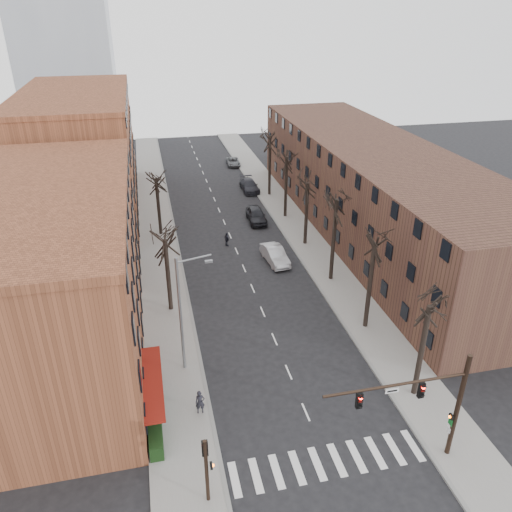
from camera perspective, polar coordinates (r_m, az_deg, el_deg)
ground at (r=31.25m, az=8.13°, el=-22.26°), size 160.00×160.00×0.00m
sidewalk_left at (r=58.65m, az=-11.24°, el=2.84°), size 4.00×90.00×0.15m
sidewalk_right at (r=60.91m, az=3.96°, el=4.24°), size 4.00×90.00×0.15m
building_left_near at (r=38.78m, az=-22.48°, el=-2.15°), size 12.00×26.00×12.00m
building_left_far at (r=65.34m, az=-19.29°, el=10.82°), size 12.00×28.00×14.00m
building_right at (r=57.59m, az=13.26°, el=7.46°), size 12.00×50.00×10.00m
awning_left at (r=34.17m, az=-11.31°, el=-17.23°), size 1.20×7.00×0.15m
hedge at (r=33.00m, az=-11.51°, el=-17.63°), size 0.80×6.00×1.00m
tree_right_a at (r=36.45m, az=17.55°, el=-14.80°), size 5.20×5.20×10.00m
tree_right_b at (r=41.91m, az=12.33°, el=-7.92°), size 5.20×5.20×10.80m
tree_right_c at (r=48.09m, az=8.50°, el=-2.67°), size 5.20×5.20×11.60m
tree_right_d at (r=54.74m, az=5.60°, el=1.36°), size 5.20×5.20×10.00m
tree_right_e at (r=61.72m, az=3.34°, el=4.50°), size 5.20×5.20×10.80m
tree_right_f at (r=68.91m, az=1.53°, el=6.98°), size 5.20×5.20×11.60m
tree_left_a at (r=43.65m, az=-9.66°, el=-6.10°), size 5.20×5.20×9.50m
tree_left_b at (r=57.77m, az=-10.79°, el=2.42°), size 5.20×5.20×9.50m
signal_mast_arm at (r=29.56m, az=19.74°, el=-15.33°), size 8.14×0.30×7.20m
signal_pole_left at (r=27.51m, az=-5.69°, el=-22.73°), size 0.47×0.44×4.40m
streetlight at (r=34.23m, az=-8.39°, el=-6.12°), size 2.45×0.22×9.03m
silver_sedan at (r=50.38m, az=2.18°, el=0.12°), size 2.18×5.01×1.60m
parked_car_near at (r=59.87m, az=0.03°, el=4.70°), size 2.17×5.07×1.71m
parked_car_mid at (r=70.30m, az=-0.77°, el=8.06°), size 2.19×5.27×1.52m
parked_car_far at (r=82.08m, az=-2.62°, el=10.71°), size 2.21×4.38×1.19m
pedestrian_a at (r=33.06m, az=-6.41°, el=-16.27°), size 0.62×0.42×1.66m
pedestrian_b at (r=35.34m, az=-11.97°, el=-13.38°), size 1.04×0.97×1.70m
pedestrian_crossing at (r=53.89m, az=-3.36°, el=1.92°), size 0.69×0.97×1.53m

